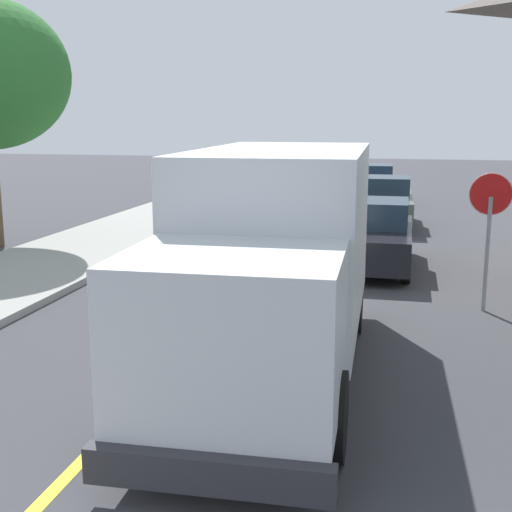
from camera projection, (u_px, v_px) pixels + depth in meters
centre_line_yellow at (219, 318)px, 12.55m from camera, size 0.16×56.00×0.01m
box_truck at (275, 252)px, 9.69m from camera, size 2.63×7.25×3.20m
parked_car_near at (374, 236)px, 16.58m from camera, size 1.80×4.40×1.67m
parked_car_mid at (385, 203)px, 22.97m from camera, size 1.91×4.44×1.67m
parked_car_far at (373, 185)px, 28.82m from camera, size 2.01×4.48×1.67m
stop_sign at (490, 215)px, 12.67m from camera, size 0.80×0.10×2.65m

